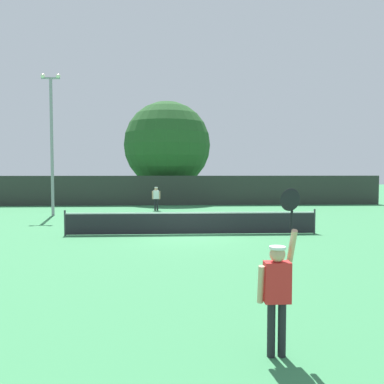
# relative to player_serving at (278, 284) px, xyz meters

# --- Properties ---
(ground_plane) EXTENTS (120.00, 120.00, 0.00)m
(ground_plane) POSITION_rel_player_serving_xyz_m (-0.70, 11.34, -1.09)
(ground_plane) COLOR #387F4C
(tennis_net) EXTENTS (10.82, 0.08, 1.07)m
(tennis_net) POSITION_rel_player_serving_xyz_m (-0.70, 11.34, -0.57)
(tennis_net) COLOR #232328
(tennis_net) RESTS_ON ground
(perimeter_fence) EXTENTS (31.91, 0.12, 2.34)m
(perimeter_fence) POSITION_rel_player_serving_xyz_m (-0.70, 25.93, 0.08)
(perimeter_fence) COLOR #2D332D
(perimeter_fence) RESTS_ON ground
(player_serving) EXTENTS (0.67, 0.39, 2.48)m
(player_serving) POSITION_rel_player_serving_xyz_m (0.00, 0.00, 0.00)
(player_serving) COLOR red
(player_serving) RESTS_ON ground
(player_receiving) EXTENTS (0.57, 0.24, 1.61)m
(player_receiving) POSITION_rel_player_serving_xyz_m (-2.63, 21.76, -0.10)
(player_receiving) COLOR white
(player_receiving) RESTS_ON ground
(tennis_ball) EXTENTS (0.07, 0.07, 0.07)m
(tennis_ball) POSITION_rel_player_serving_xyz_m (-0.33, 13.35, -1.05)
(tennis_ball) COLOR #CCE033
(tennis_ball) RESTS_ON ground
(light_pole) EXTENTS (1.18, 0.28, 8.58)m
(light_pole) POSITION_rel_player_serving_xyz_m (-8.82, 19.05, 3.77)
(light_pole) COLOR gray
(light_pole) RESTS_ON ground
(large_tree) EXTENTS (7.64, 7.64, 8.84)m
(large_tree) POSITION_rel_player_serving_xyz_m (-1.95, 29.91, 3.93)
(large_tree) COLOR brown
(large_tree) RESTS_ON ground
(parked_car_near) EXTENTS (2.06, 4.27, 1.69)m
(parked_car_near) POSITION_rel_player_serving_xyz_m (-9.26, 31.34, -0.31)
(parked_car_near) COLOR navy
(parked_car_near) RESTS_ON ground
(parked_car_mid) EXTENTS (2.45, 4.42, 1.69)m
(parked_car_mid) POSITION_rel_player_serving_xyz_m (-3.66, 32.97, -0.31)
(parked_car_mid) COLOR white
(parked_car_mid) RESTS_ON ground
(parked_car_far) EXTENTS (1.92, 4.20, 1.69)m
(parked_car_far) POSITION_rel_player_serving_xyz_m (6.33, 32.27, -0.31)
(parked_car_far) COLOR white
(parked_car_far) RESTS_ON ground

